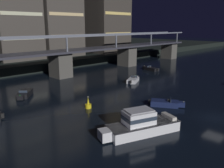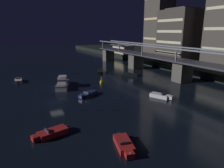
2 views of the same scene
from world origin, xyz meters
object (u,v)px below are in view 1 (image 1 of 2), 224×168
tower_east_tall (55,4)px  channel_buoy (88,105)px  tower_central (12,2)px  speedboat_far_right (151,69)px  river_bridge (60,59)px  speedboat_mid_left (133,80)px  speedboat_far_left (166,103)px  speedboat_mid_center (24,94)px  tower_east_low (107,4)px  cabin_cruiser_near_left (141,124)px

tower_east_tall → channel_buoy: 49.73m
tower_central → speedboat_far_right: bearing=-53.7°
river_bridge → channel_buoy: size_ratio=55.09×
speedboat_mid_left → speedboat_far_left: bearing=-122.3°
tower_east_tall → speedboat_far_left: (-12.68, -48.67, -17.67)m
speedboat_mid_left → river_bridge: bearing=118.6°
speedboat_mid_center → speedboat_far_right: bearing=-1.4°
speedboat_mid_center → channel_buoy: channel_buoy is taller
tower_central → channel_buoy: (-8.22, -41.66, -17.26)m
tower_east_tall → speedboat_far_right: tower_east_tall is taller
speedboat_far_left → channel_buoy: size_ratio=2.76×
tower_central → tower_east_low: (31.39, -4.13, 1.25)m
river_bridge → tower_central: bearing=92.2°
speedboat_far_left → speedboat_far_right: 28.73m
cabin_cruiser_near_left → tower_east_tall: bearing=66.5°
river_bridge → cabin_cruiser_near_left: river_bridge is taller
speedboat_far_left → tower_east_low: bearing=55.4°
tower_east_tall → speedboat_far_right: bearing=-73.0°
tower_east_tall → speedboat_far_left: tower_east_tall is taller
cabin_cruiser_near_left → speedboat_mid_left: 24.51m
cabin_cruiser_near_left → speedboat_mid_center: 22.61m
tower_east_tall → tower_east_low: size_ratio=0.95×
channel_buoy → tower_east_tall: bearing=62.7°
river_bridge → cabin_cruiser_near_left: size_ratio=10.44×
river_bridge → tower_east_tall: 27.71m
tower_east_tall → cabin_cruiser_near_left: tower_east_tall is taller
tower_central → speedboat_mid_center: 36.33m
speedboat_mid_center → speedboat_far_right: (34.33, -0.81, 0.00)m
river_bridge → speedboat_far_right: river_bridge is taller
speedboat_far_left → channel_buoy: bearing=139.7°
speedboat_far_right → channel_buoy: size_ratio=2.97×
river_bridge → speedboat_far_right: (21.52, -9.53, -3.71)m
tower_east_low → cabin_cruiser_near_left: 65.41m
tower_east_tall → channel_buoy: tower_east_tall is taller
river_bridge → tower_east_tall: bearing=59.1°
tower_east_low → channel_buoy: (-39.61, -37.53, -18.51)m
speedboat_mid_center → channel_buoy: bearing=-72.6°
tower_east_tall → speedboat_mid_center: size_ratio=7.01×
tower_central → speedboat_far_right: tower_central is taller
river_bridge → tower_east_low: tower_east_low is taller
cabin_cruiser_near_left → speedboat_far_left: size_ratio=1.92×
speedboat_far_right → river_bridge: bearing=156.1°
speedboat_mid_left → speedboat_far_left: 15.77m
tower_east_tall → tower_east_low: bearing=-11.7°
speedboat_far_left → cabin_cruiser_near_left: bearing=-162.9°
speedboat_mid_left → speedboat_far_left: (-8.43, -13.33, 0.00)m
speedboat_mid_center → speedboat_far_right: size_ratio=0.87×
tower_east_tall → speedboat_mid_left: bearing=-96.9°
tower_east_low → cabin_cruiser_near_left: (-40.77, -47.89, -17.94)m
river_bridge → speedboat_mid_center: (-12.82, -8.72, -3.71)m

